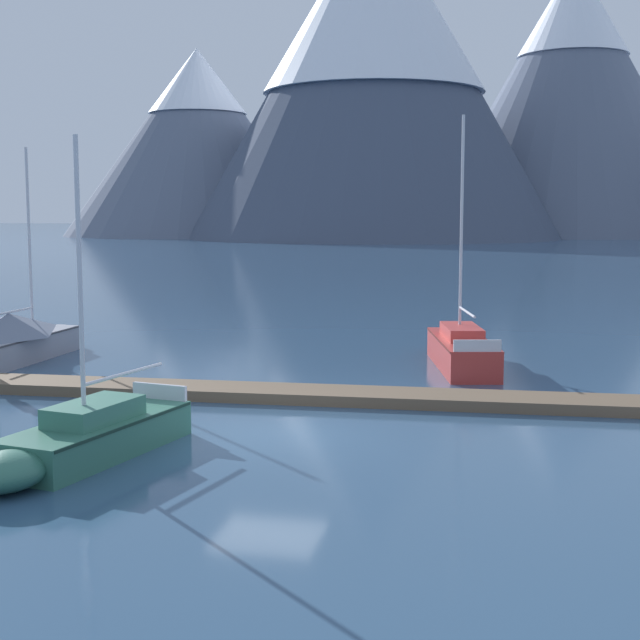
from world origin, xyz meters
TOP-DOWN VIEW (x-y plane):
  - ground_plane at (0.00, 0.00)m, footprint 700.00×700.00m
  - mountain_west_summit at (-60.86, 168.77)m, footprint 57.84×57.84m
  - mountain_central_massif at (-20.79, 156.50)m, footprint 72.32×72.32m
  - mountain_shoulder_ridge at (17.90, 186.31)m, footprint 65.02×65.02m
  - dock at (0.00, 4.00)m, footprint 28.76×2.65m
  - sailboat_nearest_berth at (-11.38, 8.50)m, footprint 2.12×6.80m
  - sailboat_second_berth at (-3.18, -3.05)m, footprint 2.70×6.25m
  - sailboat_mid_dock_port at (3.87, 10.68)m, footprint 2.97×7.46m

SIDE VIEW (x-z plane):
  - ground_plane at x=0.00m, z-range 0.00..0.00m
  - dock at x=0.00m, z-range -0.01..0.29m
  - sailboat_second_berth at x=-3.18m, z-range -2.88..3.88m
  - sailboat_mid_dock_port at x=3.87m, z-range -3.58..4.80m
  - sailboat_nearest_berth at x=-11.38m, z-range -2.92..4.56m
  - mountain_west_summit at x=-60.86m, z-range 0.56..40.52m
  - mountain_shoulder_ridge at x=17.90m, z-range 0.81..59.33m
  - mountain_central_massif at x=-20.79m, z-range 2.26..65.59m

